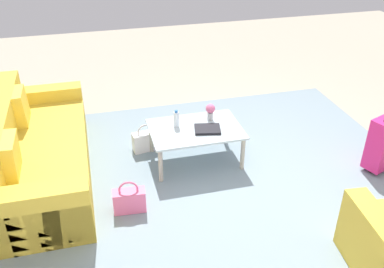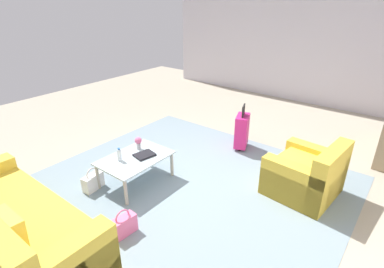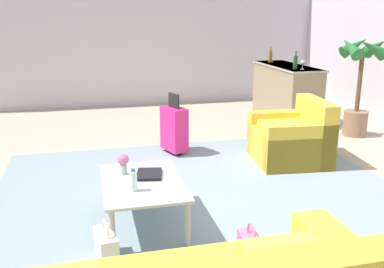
# 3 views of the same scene
# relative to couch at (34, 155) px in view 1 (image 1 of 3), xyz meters

# --- Properties ---
(ground_plane) EXTENTS (12.00, 12.00, 0.00)m
(ground_plane) POSITION_rel_couch_xyz_m (-2.19, 0.60, -0.29)
(ground_plane) COLOR #A89E89
(area_rug) EXTENTS (5.20, 4.40, 0.01)m
(area_rug) POSITION_rel_couch_xyz_m (-1.59, 0.80, -0.29)
(area_rug) COLOR gray
(area_rug) RESTS_ON ground
(couch) EXTENTS (0.95, 2.40, 0.83)m
(couch) POSITION_rel_couch_xyz_m (0.00, 0.00, 0.00)
(couch) COLOR gold
(couch) RESTS_ON ground
(coffee_table) EXTENTS (1.04, 0.72, 0.43)m
(coffee_table) POSITION_rel_couch_xyz_m (-1.79, 0.10, 0.09)
(coffee_table) COLOR silver
(coffee_table) RESTS_ON ground
(water_bottle) EXTENTS (0.06, 0.06, 0.20)m
(water_bottle) POSITION_rel_couch_xyz_m (-1.59, 0.00, 0.23)
(water_bottle) COLOR silver
(water_bottle) RESTS_ON coffee_table
(coffee_table_book) EXTENTS (0.33, 0.28, 0.03)m
(coffee_table_book) POSITION_rel_couch_xyz_m (-1.91, 0.18, 0.15)
(coffee_table_book) COLOR black
(coffee_table_book) RESTS_ON coffee_table
(flower_vase) EXTENTS (0.11, 0.11, 0.21)m
(flower_vase) POSITION_rel_couch_xyz_m (-2.01, -0.05, 0.26)
(flower_vase) COLOR #B2B7BC
(flower_vase) RESTS_ON coffee_table
(handbag_pink) EXTENTS (0.33, 0.16, 0.36)m
(handbag_pink) POSITION_rel_couch_xyz_m (-0.93, 0.82, -0.16)
(handbag_pink) COLOR pink
(handbag_pink) RESTS_ON ground
(handbag_white) EXTENTS (0.34, 0.19, 0.36)m
(handbag_white) POSITION_rel_couch_xyz_m (-1.26, -0.26, -0.16)
(handbag_white) COLOR white
(handbag_white) RESTS_ON ground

